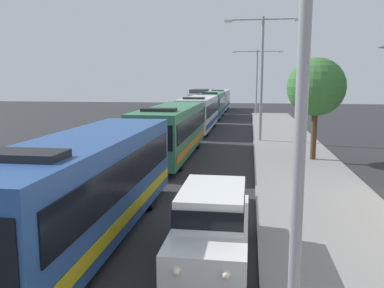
{
  "coord_description": "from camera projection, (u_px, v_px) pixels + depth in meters",
  "views": [
    {
      "loc": [
        3.3,
        -0.25,
        4.66
      ],
      "look_at": [
        1.02,
        15.44,
        2.09
      ],
      "focal_mm": 37.35,
      "sensor_mm": 36.0,
      "label": 1
    }
  ],
  "objects": [
    {
      "name": "bus_rear",
      "position": [
        220.0,
        99.0,
        60.54
      ],
      "size": [
        2.58,
        11.12,
        3.21
      ],
      "color": "silver",
      "rests_on": "ground_plane"
    },
    {
      "name": "streetlamp_near",
      "position": [
        305.0,
        37.0,
        6.08
      ],
      "size": [
        5.22,
        0.28,
        8.53
      ],
      "color": "gray",
      "rests_on": "sidewalk"
    },
    {
      "name": "streetlamp_mid",
      "position": [
        262.0,
        67.0,
        29.05
      ],
      "size": [
        5.53,
        0.28,
        8.96
      ],
      "color": "gray",
      "rests_on": "sidewalk"
    },
    {
      "name": "bus_second_in_line",
      "position": [
        172.0,
        130.0,
        23.92
      ],
      "size": [
        2.58,
        11.46,
        3.21
      ],
      "color": "#33724C",
      "rests_on": "ground_plane"
    },
    {
      "name": "bus_middle",
      "position": [
        199.0,
        112.0,
        36.49
      ],
      "size": [
        2.58,
        11.54,
        3.21
      ],
      "color": "silver",
      "rests_on": "ground_plane"
    },
    {
      "name": "bus_lead",
      "position": [
        87.0,
        183.0,
        11.52
      ],
      "size": [
        2.58,
        10.79,
        3.21
      ],
      "color": "#284C8C",
      "rests_on": "ground_plane"
    },
    {
      "name": "box_truck_oncoming",
      "position": [
        199.0,
        99.0,
        61.96
      ],
      "size": [
        2.35,
        7.96,
        3.15
      ],
      "color": "white",
      "rests_on": "ground_plane"
    },
    {
      "name": "roadside_tree",
      "position": [
        316.0,
        87.0,
        22.23
      ],
      "size": [
        3.24,
        3.24,
        5.72
      ],
      "color": "#4C3823",
      "rests_on": "sidewalk"
    },
    {
      "name": "bus_fourth_in_line",
      "position": [
        212.0,
        104.0,
        48.9
      ],
      "size": [
        2.58,
        10.75,
        3.21
      ],
      "color": "#33724C",
      "rests_on": "ground_plane"
    },
    {
      "name": "white_suv",
      "position": [
        212.0,
        221.0,
        10.34
      ],
      "size": [
        1.86,
        4.79,
        1.9
      ],
      "color": "white",
      "rests_on": "ground_plane"
    },
    {
      "name": "streetlamp_far",
      "position": [
        257.0,
        75.0,
        52.1
      ],
      "size": [
        6.47,
        0.28,
        8.3
      ],
      "color": "gray",
      "rests_on": "sidewalk"
    }
  ]
}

